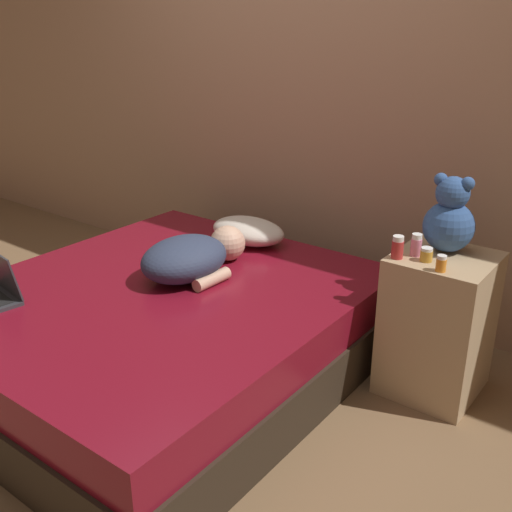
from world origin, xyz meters
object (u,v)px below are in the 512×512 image
Objects in this scene: pillow at (248,231)px; bottle_pink at (416,245)px; bottle_red at (398,247)px; person_lying at (192,256)px; bottle_orange at (441,264)px; teddy_bear at (450,218)px; bottle_amber at (426,255)px.

bottle_pink is (1.02, -0.16, 0.20)m from pillow.
bottle_red is at bearing -13.44° from pillow.
person_lying is 1.15m from bottle_orange.
teddy_bear is 5.67× the size of bottle_amber.
person_lying is (0.06, -0.52, 0.03)m from pillow.
bottle_orange is (0.20, -0.02, -0.01)m from bottle_red.
bottle_amber is (-0.02, -0.17, -0.12)m from teddy_bear.
person_lying is 6.47× the size of bottle_pink.
bottle_amber is 0.87× the size of bottle_orange.
bottle_red is at bearing -124.26° from bottle_pink.
bottle_red reaches higher than bottle_pink.
bottle_pink is 0.99× the size of bottle_red.
bottle_pink is at bearing 152.23° from bottle_amber.
person_lying is at bearing -82.99° from pillow.
bottle_red reaches higher than bottle_amber.
bottle_red is (-0.13, -0.21, -0.10)m from teddy_bear.
teddy_bear is at bearing -1.10° from pillow.
bottle_orange is (0.09, -0.07, 0.00)m from bottle_amber.
teddy_bear is at bearing 82.92° from bottle_amber.
person_lying reaches higher than pillow.
bottle_orange is at bearing -74.00° from teddy_bear.
bottle_red is (0.91, 0.29, 0.17)m from person_lying.
person_lying is at bearing -154.50° from teddy_bear.
teddy_bear is 0.19m from bottle_pink.
teddy_bear is at bearing 58.10° from bottle_red.
teddy_bear is 3.46× the size of bottle_pink.
teddy_bear is at bearing 28.00° from person_lying.
bottle_orange is at bearing 15.72° from person_lying.
bottle_amber is 0.11m from bottle_orange.
pillow is at bearing 178.90° from teddy_bear.
bottle_orange is at bearing -33.75° from bottle_pink.
person_lying is 0.97m from bottle_red.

